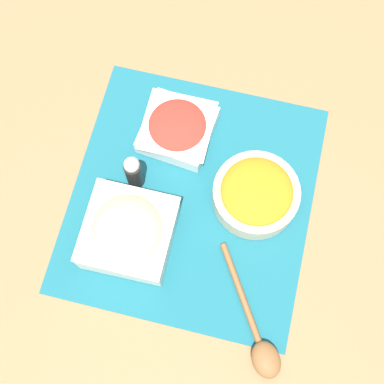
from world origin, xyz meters
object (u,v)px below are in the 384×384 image
(tomato_bowl, at_px, (178,128))
(wooden_spoon, at_px, (260,343))
(cucumber_bowl, at_px, (128,232))
(pepper_shaker, at_px, (134,172))
(carrot_bowl, at_px, (256,194))

(tomato_bowl, distance_m, wooden_spoon, 0.43)
(cucumber_bowl, xyz_separation_m, pepper_shaker, (-0.11, -0.02, 0.01))
(cucumber_bowl, distance_m, tomato_bowl, 0.23)
(cucumber_bowl, xyz_separation_m, wooden_spoon, (0.13, 0.27, -0.03))
(tomato_bowl, bearing_deg, cucumber_bowl, -8.37)
(tomato_bowl, relative_size, wooden_spoon, 0.64)
(carrot_bowl, distance_m, tomato_bowl, 0.20)
(wooden_spoon, bearing_deg, carrot_bowl, -166.62)
(tomato_bowl, bearing_deg, wooden_spoon, 33.55)
(carrot_bowl, distance_m, pepper_shaker, 0.23)
(tomato_bowl, height_order, pepper_shaker, pepper_shaker)
(carrot_bowl, distance_m, cucumber_bowl, 0.25)
(tomato_bowl, xyz_separation_m, wooden_spoon, (0.36, 0.24, -0.01))
(cucumber_bowl, height_order, wooden_spoon, cucumber_bowl)
(carrot_bowl, relative_size, pepper_shaker, 1.62)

